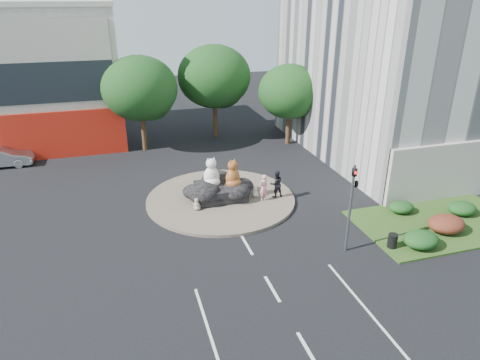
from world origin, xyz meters
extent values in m
plane|color=black|center=(0.00, 0.00, 0.00)|extent=(120.00, 120.00, 0.00)
cylinder|color=brown|center=(0.00, 10.00, 0.10)|extent=(10.00, 10.00, 0.20)
cube|color=#244416|center=(12.00, 3.00, 0.06)|extent=(10.00, 6.00, 0.12)
cylinder|color=#382314|center=(-4.00, 22.00, 1.87)|extent=(0.44, 0.44, 3.74)
ellipsoid|color=#123B17|center=(-4.00, 22.00, 5.53)|extent=(6.46, 6.46, 5.49)
sphere|color=#123B17|center=(-3.20, 22.50, 4.68)|extent=(4.25, 4.25, 4.25)
sphere|color=#123B17|center=(-4.70, 21.70, 4.93)|extent=(3.74, 3.74, 3.74)
cylinder|color=#382314|center=(3.00, 24.00, 1.98)|extent=(0.44, 0.44, 3.96)
ellipsoid|color=#123B17|center=(3.00, 24.00, 5.85)|extent=(6.84, 6.84, 5.81)
sphere|color=#123B17|center=(3.80, 24.50, 4.95)|extent=(4.50, 4.50, 4.50)
sphere|color=#123B17|center=(2.30, 23.70, 5.22)|extent=(3.96, 3.96, 3.96)
cylinder|color=#382314|center=(9.00, 20.00, 1.65)|extent=(0.44, 0.44, 3.30)
ellipsoid|color=#123B17|center=(9.00, 20.00, 4.88)|extent=(5.70, 5.70, 4.84)
sphere|color=#123B17|center=(9.80, 20.50, 4.12)|extent=(3.75, 3.75, 3.75)
sphere|color=#123B17|center=(8.30, 19.70, 4.35)|extent=(3.30, 3.30, 3.30)
ellipsoid|color=#123B17|center=(9.00, 1.00, 0.57)|extent=(2.00, 1.60, 0.90)
ellipsoid|color=#431D12|center=(11.50, 2.00, 0.61)|extent=(2.20, 1.76, 0.99)
ellipsoid|color=#123B17|center=(14.00, 3.50, 0.53)|extent=(1.80, 1.44, 0.81)
ellipsoid|color=#123B17|center=(10.50, 4.80, 0.48)|extent=(1.60, 1.28, 0.72)
cylinder|color=#595B60|center=(5.00, 2.00, 2.50)|extent=(0.14, 0.14, 5.00)
imported|color=black|center=(5.00, 2.00, 4.20)|extent=(0.21, 0.26, 1.30)
imported|color=black|center=(5.20, 2.00, 4.00)|extent=(0.26, 1.24, 0.50)
sphere|color=red|center=(5.00, 1.82, 4.65)|extent=(0.18, 0.18, 0.18)
cylinder|color=#595B60|center=(13.00, 8.00, 4.00)|extent=(0.18, 0.18, 8.00)
cylinder|color=#595B60|center=(12.00, 8.00, 8.00)|extent=(2.00, 0.12, 0.12)
cube|color=silver|center=(11.00, 8.00, 7.90)|extent=(0.50, 0.22, 0.12)
imported|color=pink|center=(2.64, 8.81, 1.12)|extent=(0.79, 0.66, 1.84)
imported|color=black|center=(3.63, 9.08, 1.14)|extent=(0.95, 0.76, 1.89)
imported|color=#AEB0B7|center=(-15.47, 21.08, 0.78)|extent=(4.80, 1.79, 1.57)
cylinder|color=black|center=(7.50, 1.42, 0.51)|extent=(0.60, 0.60, 0.79)
camera|label=1|loc=(-6.17, -15.43, 12.80)|focal=32.00mm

